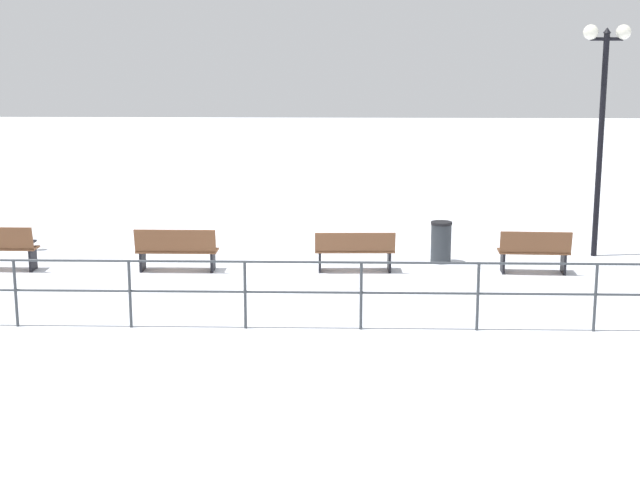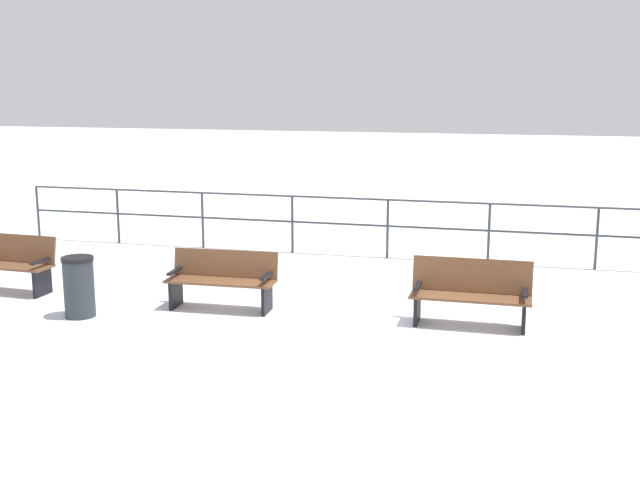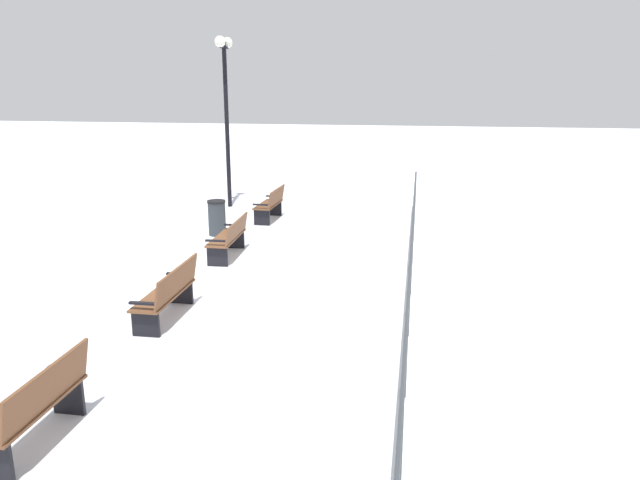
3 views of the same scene
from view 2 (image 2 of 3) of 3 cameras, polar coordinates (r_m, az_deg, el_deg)
The scene contains 6 objects.
ground_plane at distance 11.46m, azimuth 1.61°, elevation -5.54°, with size 80.00×80.00×0.00m, color white.
bench_nearest at distance 13.59m, azimuth -21.50°, elevation -1.60°, with size 0.60×1.45×0.91m.
bench_second at distance 11.81m, azimuth -7.12°, elevation -2.83°, with size 0.60×1.65×0.86m.
bench_third at distance 11.13m, azimuth 10.89°, elevation -3.77°, with size 0.56×1.66×0.92m.
waterfront_railing at distance 15.04m, azimuth 4.95°, elevation 1.57°, with size 0.05×15.27×1.15m.
trash_bin at distance 11.84m, azimuth -17.11°, elevation -3.26°, with size 0.46×0.46×0.89m.
Camera 2 is at (10.69, 2.40, 3.37)m, focal length 44.04 mm.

